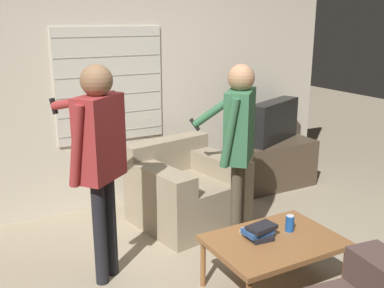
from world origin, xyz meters
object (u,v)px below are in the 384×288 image
soda_can (290,223)px  floor_fan (226,186)px  spare_remote (249,232)px  tv (274,121)px  coffee_table (274,244)px  book_stack (259,232)px  person_left_standing (99,148)px  person_right_standing (238,134)px  armchair_beige (185,190)px

soda_can → floor_fan: bearing=74.6°
spare_remote → tv: bearing=15.5°
tv → floor_fan: bearing=-12.0°
coffee_table → spare_remote: bearing=122.3°
coffee_table → spare_remote: spare_remote is taller
book_stack → coffee_table: bearing=-38.7°
person_left_standing → person_right_standing: person_left_standing is taller
person_left_standing → person_right_standing: size_ratio=1.03×
person_left_standing → soda_can: (1.23, -0.71, -0.58)m
book_stack → spare_remote: (-0.02, 0.10, -0.04)m
tv → floor_fan: 1.00m
armchair_beige → person_left_standing: 1.41m
book_stack → person_left_standing: bearing=144.2°
person_right_standing → person_left_standing: bearing=132.1°
tv → armchair_beige: bearing=-8.6°
book_stack → floor_fan: (0.70, 1.53, -0.29)m
soda_can → spare_remote: soda_can is taller
tv → book_stack: tv is taller
person_right_standing → coffee_table: bearing=-148.7°
person_right_standing → book_stack: person_right_standing is taller
person_right_standing → book_stack: (-0.25, -0.66, -0.56)m
armchair_beige → person_right_standing: person_right_standing is taller
coffee_table → tv: 2.28m
soda_can → floor_fan: soda_can is taller
person_right_standing → soda_can: person_right_standing is taller
coffee_table → floor_fan: size_ratio=2.46×
coffee_table → spare_remote: size_ratio=7.16×
tv → soda_can: tv is taller
coffee_table → tv: size_ratio=1.09×
person_right_standing → spare_remote: 0.86m
coffee_table → soda_can: bearing=16.1°
coffee_table → person_right_standing: (0.16, 0.73, 0.65)m
armchair_beige → person_left_standing: size_ratio=0.65×
coffee_table → floor_fan: 1.73m
armchair_beige → floor_fan: armchair_beige is taller
floor_fan → person_left_standing: bearing=-153.0°
person_right_standing → armchair_beige: bearing=58.1°
coffee_table → floor_fan: bearing=69.2°
coffee_table → soda_can: 0.22m
armchair_beige → soda_can: size_ratio=8.61×
coffee_table → book_stack: (-0.09, 0.07, 0.09)m
spare_remote → floor_fan: (0.72, 1.43, -0.25)m
person_left_standing → book_stack: 1.32m
tv → person_left_standing: person_left_standing is taller
tv → coffee_table: bearing=27.9°
person_right_standing → floor_fan: person_right_standing is taller
coffee_table → armchair_beige: bearing=90.5°
soda_can → floor_fan: size_ratio=0.33×
tv → person_right_standing: size_ratio=0.53×
armchair_beige → book_stack: 1.32m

